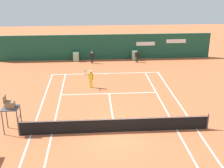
# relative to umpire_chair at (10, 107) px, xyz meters

# --- Properties ---
(ground_plane) EXTENTS (80.00, 80.00, 0.01)m
(ground_plane) POSITION_rel_umpire_chair_xyz_m (6.52, -0.01, -1.67)
(ground_plane) COLOR #BC6038
(tennis_net) EXTENTS (12.10, 0.10, 1.07)m
(tennis_net) POSITION_rel_umpire_chair_xyz_m (6.52, -0.59, -1.16)
(tennis_net) COLOR #4C4C51
(tennis_net) RESTS_ON ground_plane
(sponsor_back_wall) EXTENTS (25.00, 1.02, 2.88)m
(sponsor_back_wall) POSITION_rel_umpire_chair_xyz_m (6.54, 16.38, -0.28)
(sponsor_back_wall) COLOR #194C38
(sponsor_back_wall) RESTS_ON ground_plane
(umpire_chair) EXTENTS (1.00, 1.00, 2.47)m
(umpire_chair) POSITION_rel_umpire_chair_xyz_m (0.00, 0.00, 0.00)
(umpire_chair) COLOR #47474C
(umpire_chair) RESTS_ON ground_plane
(player_on_baseline) EXTENTS (0.81, 0.62, 1.80)m
(player_on_baseline) POSITION_rel_umpire_chair_xyz_m (5.01, 7.31, -0.73)
(player_on_baseline) COLOR yellow
(player_on_baseline) RESTS_ON ground_plane
(ball_kid_right_post) EXTENTS (0.44, 0.20, 1.31)m
(ball_kid_right_post) POSITION_rel_umpire_chair_xyz_m (5.19, 14.80, -0.92)
(ball_kid_right_post) COLOR black
(ball_kid_right_post) RESTS_ON ground_plane
(ball_kid_centre_post) EXTENTS (0.43, 0.20, 1.31)m
(ball_kid_centre_post) POSITION_rel_umpire_chair_xyz_m (10.20, 14.80, -0.92)
(ball_kid_centre_post) COLOR black
(ball_kid_centre_post) RESTS_ON ground_plane
(tennis_ball_by_sideline) EXTENTS (0.07, 0.07, 0.07)m
(tennis_ball_by_sideline) POSITION_rel_umpire_chair_xyz_m (3.62, 6.06, -1.64)
(tennis_ball_by_sideline) COLOR #CCE033
(tennis_ball_by_sideline) RESTS_ON ground_plane
(tennis_ball_mid_court) EXTENTS (0.07, 0.07, 0.07)m
(tennis_ball_mid_court) POSITION_rel_umpire_chair_xyz_m (9.53, 6.53, -1.64)
(tennis_ball_mid_court) COLOR #CCE033
(tennis_ball_mid_court) RESTS_ON ground_plane
(tennis_ball_near_service_line) EXTENTS (0.07, 0.07, 0.07)m
(tennis_ball_near_service_line) POSITION_rel_umpire_chair_xyz_m (9.14, 7.44, -1.64)
(tennis_ball_near_service_line) COLOR #CCE033
(tennis_ball_near_service_line) RESTS_ON ground_plane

